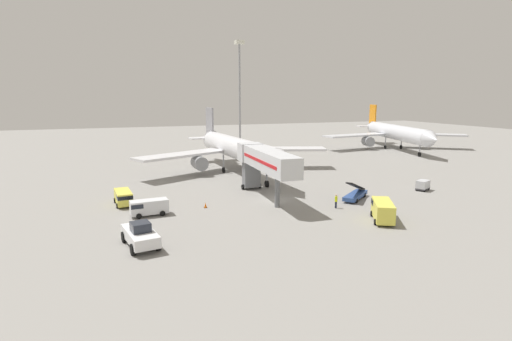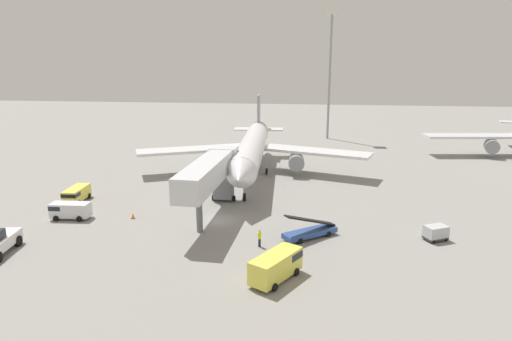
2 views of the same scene
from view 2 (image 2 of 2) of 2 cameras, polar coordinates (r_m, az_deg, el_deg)
ground_plane at (r=52.63m, az=-5.04°, el=-6.49°), size 300.00×300.00×0.00m
airplane_at_gate at (r=72.07m, az=-0.47°, el=3.05°), size 39.45×42.55×12.11m
jet_bridge at (r=52.77m, az=-5.85°, el=-0.23°), size 3.77×18.26×7.30m
belt_loader_truck at (r=47.57m, az=7.06°, el=-7.85°), size 5.98×5.22×3.06m
service_van_rear_left at (r=57.16m, az=-23.18°, el=-4.73°), size 4.68×2.33×1.97m
service_van_outer_right at (r=63.61m, az=-22.42°, el=-2.84°), size 2.51×5.05×1.93m
service_van_rear_right at (r=38.63m, az=2.76°, el=-12.17°), size 4.48×5.79×2.35m
baggage_cart_mid_center at (r=50.26m, az=22.42°, el=-7.48°), size 2.73×2.37×1.60m
ground_crew_worker_foreground at (r=44.95m, az=0.47°, el=-8.76°), size 0.49×0.49×1.85m
safety_cone_alpha at (r=54.94m, az=-15.77°, el=-5.72°), size 0.45×0.45×0.68m
apron_light_mast at (r=108.25m, az=9.71°, el=14.84°), size 2.40×2.40×30.08m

